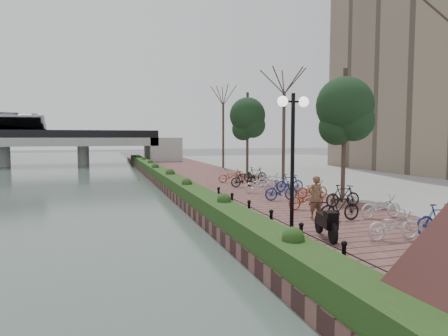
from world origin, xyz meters
name	(u,v)px	position (x,y,z in m)	size (l,w,h in m)	color
ground	(268,288)	(0.00, 0.00, 0.00)	(220.00, 220.00, 0.00)	#59595B
promenade	(220,186)	(4.00, 17.50, 0.25)	(8.00, 75.00, 0.50)	brown
inland_pavement	(411,179)	(20.00, 17.50, 0.25)	(24.00, 75.00, 0.50)	gray
hedge	(165,176)	(0.60, 20.00, 0.80)	(1.10, 56.00, 0.60)	#1C3513
chain_fence	(285,230)	(1.40, 2.00, 0.85)	(0.10, 14.10, 0.70)	black
lamppost	(293,133)	(1.85, 2.46, 3.71)	(1.02, 0.32, 4.40)	black
motorcycle	(326,221)	(2.78, 2.04, 1.01)	(0.51, 1.64, 1.03)	black
pedestrian	(315,197)	(4.00, 4.78, 1.31)	(0.59, 0.39, 1.62)	brown
bicycle_parking	(297,190)	(5.49, 9.16, 0.97)	(2.40, 17.32, 1.00)	silver
street_trees	(308,135)	(8.00, 12.68, 3.69)	(3.20, 37.12, 6.80)	#32271E
bridge	(2,139)	(-15.13, 45.00, 3.37)	(36.00, 10.77, 6.50)	#9F9F9A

